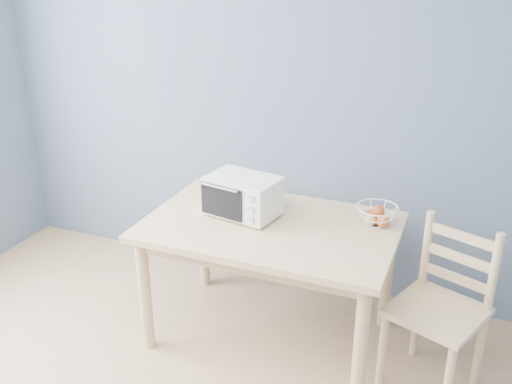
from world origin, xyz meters
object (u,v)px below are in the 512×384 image
at_px(dining_table, 270,240).
at_px(dining_chair, 440,312).
at_px(toaster_oven, 240,195).
at_px(fruit_basket, 376,215).

height_order(dining_table, dining_chair, dining_chair).
bearing_deg(dining_table, dining_chair, -3.36).
distance_m(dining_table, toaster_oven, 0.31).
bearing_deg(toaster_oven, fruit_basket, 22.36).
relative_size(toaster_oven, fruit_basket, 1.52).
height_order(fruit_basket, dining_chair, dining_chair).
xyz_separation_m(fruit_basket, dining_chair, (0.41, -0.27, -0.36)).
distance_m(dining_table, fruit_basket, 0.61).
height_order(toaster_oven, dining_chair, toaster_oven).
bearing_deg(toaster_oven, dining_table, -3.50).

